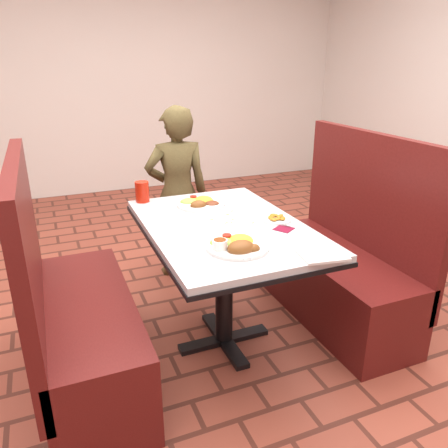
{
  "coord_description": "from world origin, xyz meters",
  "views": [
    {
      "loc": [
        -0.84,
        -2.02,
        1.58
      ],
      "look_at": [
        0.0,
        0.0,
        0.75
      ],
      "focal_mm": 35.0,
      "sensor_mm": 36.0,
      "label": 1
    }
  ],
  "objects_px": {
    "diner_person": "(178,193)",
    "plantain_plate": "(276,219)",
    "near_dinner_plate": "(237,242)",
    "red_tumbler": "(142,192)",
    "booth_bench_right": "(340,269)",
    "dining_table": "(224,241)",
    "booth_bench_left": "(78,323)",
    "far_dinner_plate": "(200,201)"
  },
  "relations": [
    {
      "from": "diner_person",
      "to": "plantain_plate",
      "type": "distance_m",
      "value": 1.08
    },
    {
      "from": "near_dinner_plate",
      "to": "red_tumbler",
      "type": "bearing_deg",
      "value": 105.58
    },
    {
      "from": "booth_bench_right",
      "to": "near_dinner_plate",
      "type": "relative_size",
      "value": 4.04
    },
    {
      "from": "plantain_plate",
      "to": "booth_bench_right",
      "type": "bearing_deg",
      "value": 6.32
    },
    {
      "from": "dining_table",
      "to": "plantain_plate",
      "type": "height_order",
      "value": "plantain_plate"
    },
    {
      "from": "booth_bench_left",
      "to": "red_tumbler",
      "type": "height_order",
      "value": "booth_bench_left"
    },
    {
      "from": "booth_bench_right",
      "to": "diner_person",
      "type": "distance_m",
      "value": 1.29
    },
    {
      "from": "booth_bench_right",
      "to": "far_dinner_plate",
      "type": "distance_m",
      "value": 0.99
    },
    {
      "from": "booth_bench_left",
      "to": "near_dinner_plate",
      "type": "height_order",
      "value": "booth_bench_left"
    },
    {
      "from": "dining_table",
      "to": "booth_bench_right",
      "type": "relative_size",
      "value": 1.01
    },
    {
      "from": "booth_bench_right",
      "to": "near_dinner_plate",
      "type": "height_order",
      "value": "booth_bench_right"
    },
    {
      "from": "near_dinner_plate",
      "to": "plantain_plate",
      "type": "xyz_separation_m",
      "value": [
        0.35,
        0.27,
        -0.02
      ]
    },
    {
      "from": "diner_person",
      "to": "far_dinner_plate",
      "type": "xyz_separation_m",
      "value": [
        -0.05,
        -0.64,
        0.14
      ]
    },
    {
      "from": "booth_bench_left",
      "to": "plantain_plate",
      "type": "height_order",
      "value": "booth_bench_left"
    },
    {
      "from": "far_dinner_plate",
      "to": "plantain_plate",
      "type": "xyz_separation_m",
      "value": [
        0.29,
        -0.41,
        -0.02
      ]
    },
    {
      "from": "booth_bench_right",
      "to": "far_dinner_plate",
      "type": "height_order",
      "value": "booth_bench_right"
    },
    {
      "from": "booth_bench_right",
      "to": "near_dinner_plate",
      "type": "distance_m",
      "value": 1.03
    },
    {
      "from": "dining_table",
      "to": "booth_bench_right",
      "type": "xyz_separation_m",
      "value": [
        0.8,
        0.0,
        -0.32
      ]
    },
    {
      "from": "red_tumbler",
      "to": "far_dinner_plate",
      "type": "bearing_deg",
      "value": -34.06
    },
    {
      "from": "booth_bench_left",
      "to": "booth_bench_right",
      "type": "relative_size",
      "value": 1.0
    },
    {
      "from": "dining_table",
      "to": "plantain_plate",
      "type": "bearing_deg",
      "value": -11.36
    },
    {
      "from": "dining_table",
      "to": "near_dinner_plate",
      "type": "relative_size",
      "value": 4.08
    },
    {
      "from": "booth_bench_left",
      "to": "near_dinner_plate",
      "type": "bearing_deg",
      "value": -23.9
    },
    {
      "from": "near_dinner_plate",
      "to": "booth_bench_left",
      "type": "bearing_deg",
      "value": 156.1
    },
    {
      "from": "booth_bench_right",
      "to": "red_tumbler",
      "type": "distance_m",
      "value": 1.33
    },
    {
      "from": "booth_bench_right",
      "to": "plantain_plate",
      "type": "xyz_separation_m",
      "value": [
        -0.51,
        -0.06,
        0.43
      ]
    },
    {
      "from": "booth_bench_left",
      "to": "far_dinner_plate",
      "type": "xyz_separation_m",
      "value": [
        0.79,
        0.35,
        0.45
      ]
    },
    {
      "from": "booth_bench_right",
      "to": "far_dinner_plate",
      "type": "relative_size",
      "value": 4.17
    },
    {
      "from": "booth_bench_left",
      "to": "red_tumbler",
      "type": "xyz_separation_m",
      "value": [
        0.48,
        0.56,
        0.48
      ]
    },
    {
      "from": "dining_table",
      "to": "diner_person",
      "type": "height_order",
      "value": "diner_person"
    },
    {
      "from": "booth_bench_right",
      "to": "diner_person",
      "type": "height_order",
      "value": "diner_person"
    },
    {
      "from": "booth_bench_right",
      "to": "red_tumbler",
      "type": "bearing_deg",
      "value": 153.44
    },
    {
      "from": "far_dinner_plate",
      "to": "booth_bench_left",
      "type": "bearing_deg",
      "value": -156.08
    },
    {
      "from": "near_dinner_plate",
      "to": "diner_person",
      "type": "bearing_deg",
      "value": 85.4
    },
    {
      "from": "booth_bench_left",
      "to": "red_tumbler",
      "type": "distance_m",
      "value": 0.88
    },
    {
      "from": "far_dinner_plate",
      "to": "plantain_plate",
      "type": "height_order",
      "value": "far_dinner_plate"
    },
    {
      "from": "dining_table",
      "to": "diner_person",
      "type": "distance_m",
      "value": 0.99
    },
    {
      "from": "plantain_plate",
      "to": "red_tumbler",
      "type": "relative_size",
      "value": 1.32
    },
    {
      "from": "booth_bench_left",
      "to": "plantain_plate",
      "type": "xyz_separation_m",
      "value": [
        1.08,
        -0.06,
        0.43
      ]
    },
    {
      "from": "booth_bench_left",
      "to": "plantain_plate",
      "type": "bearing_deg",
      "value": -3.02
    },
    {
      "from": "plantain_plate",
      "to": "far_dinner_plate",
      "type": "bearing_deg",
      "value": 125.76
    },
    {
      "from": "diner_person",
      "to": "far_dinner_plate",
      "type": "bearing_deg",
      "value": 90.86
    }
  ]
}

